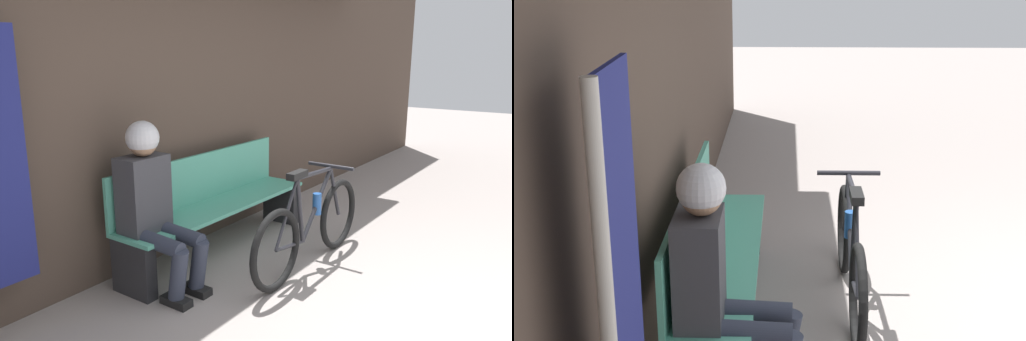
# 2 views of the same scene
# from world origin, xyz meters

# --- Properties ---
(storefront_wall) EXTENTS (12.00, 0.56, 3.20)m
(storefront_wall) POSITION_xyz_m (0.00, 2.62, 1.66)
(storefront_wall) COLOR #4C3D33
(storefront_wall) RESTS_ON ground_plane
(park_bench_near) EXTENTS (1.99, 0.42, 0.82)m
(park_bench_near) POSITION_xyz_m (0.40, 2.30, 0.40)
(park_bench_near) COLOR #51A88E
(park_bench_near) RESTS_ON ground_plane
(bicycle) EXTENTS (1.58, 0.40, 0.82)m
(bicycle) POSITION_xyz_m (0.57, 1.47, 0.33)
(bicycle) COLOR black
(bicycle) RESTS_ON ground_plane
(person_seated) EXTENTS (0.34, 0.60, 1.21)m
(person_seated) POSITION_xyz_m (-0.39, 2.19, 0.69)
(person_seated) COLOR #2D3342
(person_seated) RESTS_ON ground_plane
(banner_pole) EXTENTS (0.45, 0.05, 1.82)m
(banner_pole) POSITION_xyz_m (-1.40, 2.40, 1.03)
(banner_pole) COLOR #B7B2A8
(banner_pole) RESTS_ON ground_plane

